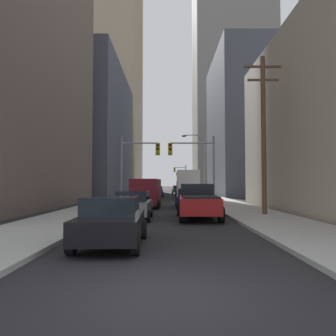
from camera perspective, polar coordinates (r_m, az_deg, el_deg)
name	(u,v)px	position (r m, az deg, el deg)	size (l,w,h in m)	color
ground_plane	(167,297)	(6.06, -0.23, -21.28)	(400.00, 400.00, 0.00)	black
sidewalk_left	(137,194)	(56.02, -5.39, -4.52)	(3.76, 160.00, 0.15)	#9E9E99
sidewalk_right	(199,194)	(56.02, 5.42, -4.52)	(3.76, 160.00, 0.15)	#9E9E99
city_bus	(187,183)	(41.95, 3.26, -2.64)	(2.69, 11.54, 3.40)	silver
pickup_truck_red	(198,202)	(18.20, 5.24, -5.78)	(2.20, 5.47, 1.90)	maroon
cargo_van_maroon	(147,191)	(26.33, -3.70, -4.04)	(2.20, 5.29, 2.26)	maroon
sedan_black	(112,221)	(10.46, -9.59, -8.99)	(1.95, 4.25, 1.52)	black
sedan_grey	(134,205)	(17.94, -5.95, -6.34)	(1.95, 4.23, 1.52)	slate
sedan_navy	(188,198)	(26.40, 3.51, -5.16)	(1.95, 4.26, 1.52)	#141E4C
sedan_blue	(157,191)	(47.40, -1.90, -4.04)	(1.95, 4.20, 1.52)	navy
sedan_green	(178,190)	(59.09, 1.66, -3.76)	(1.95, 4.25, 1.52)	#195938
traffic_signal_near_left	(138,159)	(28.58, -5.13, 1.57)	(3.41, 0.44, 6.00)	gray
traffic_signal_near_right	(194,159)	(28.56, 4.51, 1.63)	(4.05, 0.44, 6.00)	gray
traffic_signal_far_right	(181,174)	(73.14, 2.25, -1.02)	(2.78, 0.44, 6.00)	gray
utility_pole_right	(264,131)	(20.30, 16.18, 6.11)	(2.20, 0.28, 9.43)	brown
street_lamp_right	(201,160)	(36.98, 5.68, 1.46)	(2.62, 0.32, 7.50)	gray
building_left_mid_office	(67,133)	(58.79, -16.98, 5.83)	(19.08, 28.96, 20.93)	#4C515B
building_left_far_tower	(98,70)	(102.35, -11.89, 16.26)	(23.91, 26.39, 69.96)	tan
building_right_mid_block	(266,126)	(57.29, 16.55, 7.02)	(17.10, 20.64, 22.87)	#4C515B
building_right_far_highrise	(232,64)	(103.67, 11.04, 17.13)	(22.27, 18.98, 73.82)	gray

